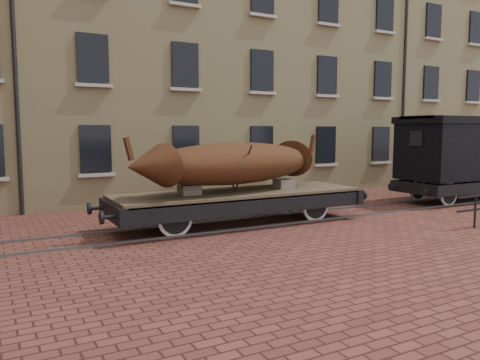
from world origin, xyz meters
TOP-DOWN VIEW (x-y plane):
  - ground at (0.00, 0.00)m, footprint 90.00×90.00m
  - warehouse_cream at (3.00, 9.99)m, footprint 40.00×10.19m
  - rail_track at (0.00, 0.00)m, footprint 30.00×1.52m
  - flatcar_wagon at (-2.79, -0.00)m, footprint 8.64×2.34m
  - iron_boat at (-2.94, -0.00)m, footprint 7.12×3.14m
  - goods_van at (7.66, 0.00)m, footprint 6.59×2.40m

SIDE VIEW (x-z plane):
  - ground at x=0.00m, z-range 0.00..0.00m
  - rail_track at x=0.00m, z-range 0.00..0.06m
  - flatcar_wagon at x=-2.79m, z-range 0.16..1.46m
  - iron_boat at x=-2.94m, z-range 1.04..2.73m
  - goods_van at x=7.66m, z-range 0.43..3.84m
  - warehouse_cream at x=3.00m, z-range 0.00..14.00m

